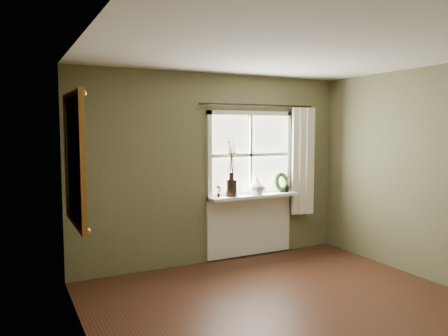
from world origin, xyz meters
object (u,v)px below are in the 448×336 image
Objects in this scene: dark_jug at (231,188)px; cream_vase at (257,186)px; gilt_mirror at (73,159)px; wreath at (281,184)px.

dark_jug is 0.95× the size of cream_vase.
cream_vase is at bearing 0.00° from dark_jug.
cream_vase is 2.69m from gilt_mirror.
wreath is (0.85, 0.04, -0.01)m from dark_jug.
wreath is 3.13m from gilt_mirror.
dark_jug is at bearing 165.45° from wreath.
cream_vase is 0.18× the size of gilt_mirror.
gilt_mirror is (-2.56, -0.64, 0.50)m from cream_vase.
gilt_mirror is (-3.01, -0.68, 0.51)m from wreath.
dark_jug is 0.79× the size of wreath.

